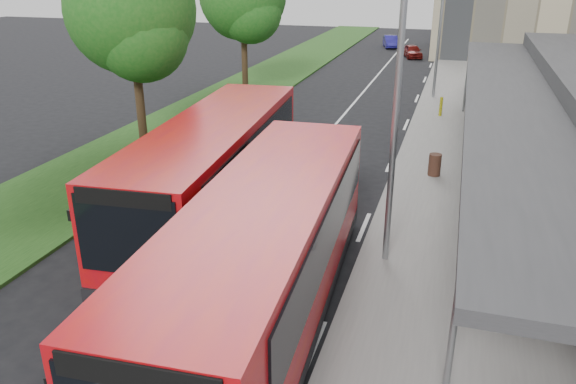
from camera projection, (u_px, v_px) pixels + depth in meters
name	position (u px, v px, depth m)	size (l,w,h in m)	color
ground	(206.00, 277.00, 14.07)	(120.00, 120.00, 0.00)	black
pavement	(465.00, 108.00, 30.13)	(5.00, 80.00, 0.15)	slate
grass_verge	(240.00, 94.00, 33.66)	(5.00, 80.00, 0.10)	#193F14
lane_centre_line	(335.00, 124.00, 27.35)	(0.12, 70.00, 0.01)	silver
kerb_dashes	(412.00, 110.00, 30.00)	(0.12, 56.00, 0.01)	silver
tree_mid	(132.00, 19.00, 21.99)	(5.09, 5.09, 8.17)	#372516
tree_far	(243.00, 1.00, 32.62)	(5.08, 5.08, 8.16)	#372516
lamp_post_near	(394.00, 84.00, 12.95)	(1.44, 0.28, 8.00)	gray
lamp_post_far	(440.00, 14.00, 30.66)	(1.44, 0.28, 8.00)	gray
bus_main	(266.00, 257.00, 11.80)	(3.30, 10.91, 3.05)	#B70E09
bus_second	(214.00, 170.00, 16.74)	(3.57, 10.99, 3.06)	#B70E09
litter_bin	(435.00, 165.00, 20.25)	(0.44, 0.44, 0.80)	#382017
bollard	(441.00, 106.00, 28.18)	(0.15, 0.15, 0.95)	yellow
car_near	(412.00, 51.00, 46.63)	(1.26, 3.14, 1.07)	#5A0F0C
car_far	(391.00, 42.00, 52.25)	(1.15, 3.29, 1.08)	navy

